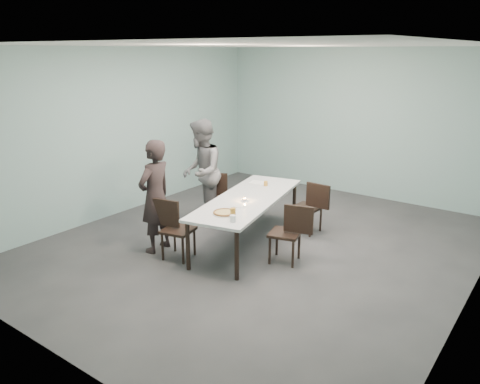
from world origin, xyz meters
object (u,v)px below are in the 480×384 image
Objects in this scene: beer_glass at (233,213)px; tealight at (245,200)px; chair_far_right at (312,204)px; side_plate at (240,206)px; diner_far at (201,172)px; chair_near_right at (291,230)px; water_tumbler at (233,219)px; pizza at (224,213)px; amber_tumbler at (266,183)px; chair_near_left at (173,225)px; table at (248,201)px; chair_far_left at (222,193)px; diner_near at (155,197)px.

beer_glass reaches higher than tealight.
chair_far_right is 1.48m from side_plate.
diner_far reaches higher than tealight.
water_tumbler is at bearing 44.66° from chair_near_right.
side_plate is 0.54m from beer_glass.
chair_far_right is 2.56× the size of pizza.
chair_near_right is 10.88× the size of amber_tumbler.
chair_near_left is 1.00× the size of chair_far_right.
diner_far reaches higher than chair_far_right.
tealight reaches higher than table.
side_plate is (1.11, -0.99, 0.25)m from chair_far_left.
beer_glass reaches higher than pizza.
pizza is 2.27× the size of beer_glass.
pizza is (1.39, -1.14, -0.14)m from diner_far.
side_plate is at bearing -70.81° from table.
table is at bearing 109.33° from tealight.
chair_near_right is 0.93m from water_tumbler.
chair_near_left is (-0.57, -1.07, -0.19)m from table.
diner_far reaches higher than diner_near.
chair_far_left is at bearing 132.64° from beer_glass.
beer_glass is 1.69m from amber_tumbler.
water_tumbler reaches higher than side_plate.
beer_glass is 0.12m from water_tumbler.
diner_far is 12.15× the size of beer_glass.
beer_glass reaches higher than chair_far_right.
chair_near_left is 1.00× the size of chair_far_left.
table is 0.20m from tealight.
diner_near is at bearing -150.28° from side_plate.
water_tumbler is (0.31, -0.57, 0.04)m from side_plate.
beer_glass is (0.21, -0.08, 0.06)m from pizza.
tealight is at bearing -70.67° from table.
water_tumbler is 1.80m from amber_tumbler.
diner_far reaches higher than amber_tumbler.
chair_far_left is 1.51m from side_plate.
diner_near is at bearing -168.58° from pizza.
chair_far_right is at bearing 85.39° from water_tumbler.
chair_near_right is 1.23m from chair_far_right.
chair_near_left is 0.83m from pizza.
chair_far_left is 1.00× the size of chair_far_right.
chair_near_left is at bearing -137.34° from side_plate.
diner_far is 5.36× the size of pizza.
chair_far_left is 1.00× the size of chair_near_right.
diner_near reaches higher than amber_tumbler.
chair_near_right is 0.89m from tealight.
chair_far_right is at bearing -11.37° from chair_far_left.
chair_far_left reaches higher than amber_tumbler.
diner_near is (0.02, -1.61, 0.35)m from chair_far_left.
diner_near is at bearing -23.50° from diner_far.
chair_far_left is at bearing 176.51° from diner_near.
chair_near_left is 0.48× the size of diner_far.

